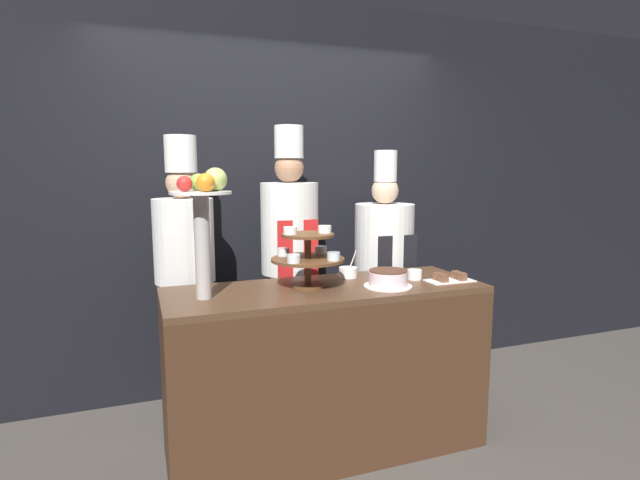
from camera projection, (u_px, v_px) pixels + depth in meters
The scene contains 12 objects.
ground_plane at pixel (347, 478), 2.62m from camera, with size 14.00×14.00×0.00m, color #47423D.
wall_back at pixel (277, 198), 3.64m from camera, with size 10.00×0.06×2.80m.
buffet_counter at pixel (326, 369), 2.84m from camera, with size 1.77×0.63×0.96m.
tiered_stand at pixel (308, 254), 2.74m from camera, with size 0.41×0.41×0.34m.
fruit_pedestal at pixel (204, 210), 2.47m from camera, with size 0.30×0.30×0.66m.
cake_round at pixel (388, 279), 2.77m from camera, with size 0.27×0.27×0.09m.
cup_white at pixel (415, 275), 2.96m from camera, with size 0.09×0.09×0.06m.
cake_square_tray at pixel (450, 278), 2.91m from camera, with size 0.28×0.14×0.05m.
serving_bowl_far at pixel (348, 272), 3.01m from camera, with size 0.11×0.11×0.16m.
chef_left at pixel (185, 267), 3.09m from camera, with size 0.37×0.37×1.81m.
chef_center_left at pixel (290, 254), 3.32m from camera, with size 0.38×0.38×1.88m.
chef_center_right at pixel (384, 264), 3.57m from camera, with size 0.42×0.42×1.74m.
Camera 1 is at (-0.97, -2.22, 1.61)m, focal length 28.00 mm.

